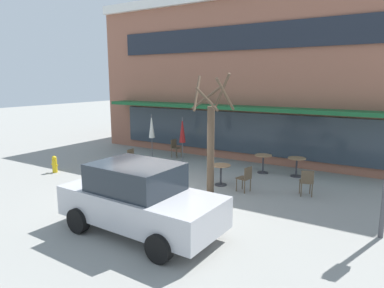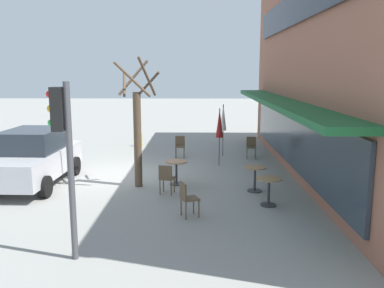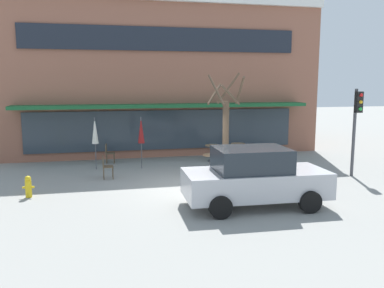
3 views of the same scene
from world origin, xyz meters
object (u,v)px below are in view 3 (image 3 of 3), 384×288
(traffic_light_pole, at_px, (356,118))
(parked_sedan, at_px, (254,177))
(cafe_table_streetside, at_px, (213,150))
(street_tree, at_px, (226,131))
(fire_hydrant, at_px, (28,187))
(cafe_table_by_tree, at_px, (211,161))
(patio_umbrella_cream_folded, at_px, (141,131))
(cafe_chair_0, at_px, (238,160))
(cafe_chair_1, at_px, (106,165))
(patio_umbrella_green_folded, at_px, (95,131))
(cafe_chair_3, at_px, (109,152))
(cafe_table_near_wall, at_px, (238,149))
(cafe_chair_2, at_px, (275,156))

(traffic_light_pole, bearing_deg, parked_sedan, -152.11)
(cafe_table_streetside, xyz_separation_m, street_tree, (-0.50, -3.57, 1.32))
(parked_sedan, bearing_deg, fire_hydrant, 159.78)
(fire_hydrant, bearing_deg, parked_sedan, -20.22)
(cafe_table_by_tree, distance_m, patio_umbrella_cream_folded, 3.25)
(cafe_chair_0, relative_size, cafe_chair_1, 1.00)
(patio_umbrella_green_folded, xyz_separation_m, cafe_chair_3, (0.55, 1.14, -1.10))
(cafe_chair_0, distance_m, fire_hydrant, 7.92)
(cafe_table_by_tree, bearing_deg, patio_umbrella_green_folded, 158.86)
(cafe_table_near_wall, bearing_deg, cafe_chair_1, -156.89)
(cafe_table_streetside, distance_m, patio_umbrella_green_folded, 5.43)
(cafe_table_near_wall, bearing_deg, cafe_table_streetside, -171.74)
(cafe_chair_0, relative_size, fire_hydrant, 1.26)
(cafe_chair_1, relative_size, fire_hydrant, 1.26)
(cafe_table_by_tree, height_order, patio_umbrella_cream_folded, patio_umbrella_cream_folded)
(cafe_chair_2, bearing_deg, street_tree, -149.84)
(cafe_table_streetside, bearing_deg, cafe_chair_2, -41.71)
(street_tree, relative_size, traffic_light_pole, 1.18)
(cafe_table_by_tree, height_order, parked_sedan, parked_sedan)
(cafe_table_by_tree, xyz_separation_m, patio_umbrella_green_folded, (-4.56, 1.76, 1.11))
(cafe_chair_1, bearing_deg, cafe_chair_0, -1.96)
(cafe_chair_3, bearing_deg, street_tree, -44.00)
(cafe_chair_1, bearing_deg, cafe_chair_3, 86.89)
(cafe_table_streetside, distance_m, traffic_light_pole, 6.42)
(patio_umbrella_cream_folded, height_order, cafe_chair_0, patio_umbrella_cream_folded)
(cafe_chair_1, relative_size, cafe_chair_2, 1.00)
(patio_umbrella_cream_folded, bearing_deg, cafe_chair_3, 133.90)
(patio_umbrella_cream_folded, distance_m, parked_sedan, 6.67)
(cafe_table_streetside, xyz_separation_m, cafe_chair_0, (0.34, -2.64, 0.01))
(cafe_table_streetside, distance_m, fire_hydrant, 8.62)
(cafe_table_by_tree, relative_size, patio_umbrella_cream_folded, 0.35)
(patio_umbrella_green_folded, xyz_separation_m, cafe_chair_1, (0.39, -1.82, -1.10))
(cafe_chair_0, height_order, cafe_chair_2, same)
(cafe_table_near_wall, distance_m, parked_sedan, 7.42)
(patio_umbrella_cream_folded, height_order, cafe_chair_2, patio_umbrella_cream_folded)
(cafe_table_streetside, relative_size, fire_hydrant, 1.08)
(cafe_table_near_wall, bearing_deg, cafe_chair_2, -67.24)
(cafe_table_by_tree, relative_size, cafe_chair_3, 0.85)
(cafe_table_streetside, distance_m, cafe_chair_2, 2.98)
(cafe_table_streetside, distance_m, street_tree, 3.84)
(cafe_table_streetside, bearing_deg, cafe_table_by_tree, -106.72)
(street_tree, bearing_deg, cafe_chair_1, 165.74)
(cafe_chair_2, bearing_deg, fire_hydrant, -165.40)
(cafe_table_streetside, bearing_deg, street_tree, -98.03)
(cafe_chair_1, height_order, parked_sedan, parked_sedan)
(patio_umbrella_green_folded, relative_size, cafe_chair_3, 2.47)
(street_tree, distance_m, traffic_light_pole, 5.09)
(cafe_table_near_wall, height_order, cafe_chair_0, cafe_chair_0)
(cafe_table_near_wall, height_order, cafe_chair_1, cafe_chair_1)
(cafe_chair_0, height_order, cafe_chair_1, same)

